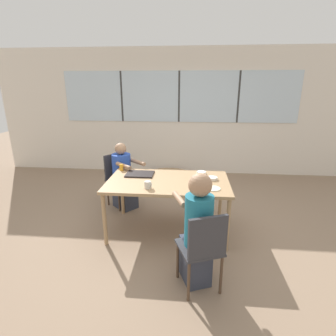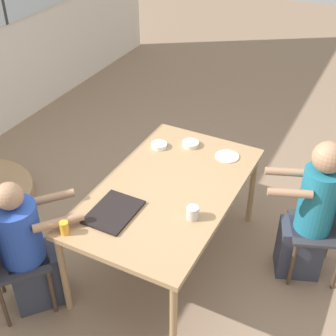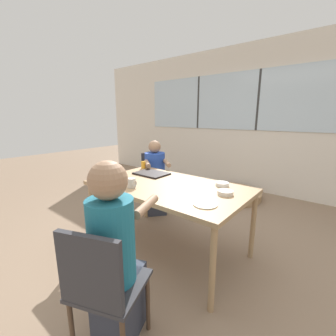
{
  "view_description": "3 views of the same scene",
  "coord_description": "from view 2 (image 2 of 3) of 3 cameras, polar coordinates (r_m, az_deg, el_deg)",
  "views": [
    {
      "loc": [
        0.31,
        -3.34,
        2.01
      ],
      "look_at": [
        0.0,
        0.0,
        0.94
      ],
      "focal_mm": 28.0,
      "sensor_mm": 36.0,
      "label": 1
    },
    {
      "loc": [
        -2.46,
        -1.26,
        2.91
      ],
      "look_at": [
        0.0,
        0.0,
        0.94
      ],
      "focal_mm": 50.0,
      "sensor_mm": 36.0,
      "label": 2
    },
    {
      "loc": [
        1.43,
        -1.77,
        1.47
      ],
      "look_at": [
        0.0,
        0.0,
        0.94
      ],
      "focal_mm": 24.0,
      "sensor_mm": 36.0,
      "label": 3
    }
  ],
  "objects": [
    {
      "name": "food_tray_dark",
      "position": [
        3.29,
        -6.64,
        -5.34
      ],
      "size": [
        0.39,
        0.29,
        0.02
      ],
      "color": "black",
      "rests_on": "dining_table"
    },
    {
      "name": "dining_table",
      "position": [
        3.54,
        0.0,
        -3.15
      ],
      "size": [
        1.65,
        0.98,
        0.76
      ],
      "color": "tan",
      "rests_on": "ground_plane"
    },
    {
      "name": "bowl_cereal",
      "position": [
        3.95,
        -1.1,
        2.78
      ],
      "size": [
        0.13,
        0.13,
        0.04
      ],
      "color": "white",
      "rests_on": "dining_table"
    },
    {
      "name": "bowl_white_shallow",
      "position": [
        3.97,
        2.75,
        2.96
      ],
      "size": [
        0.14,
        0.14,
        0.04
      ],
      "color": "silver",
      "rests_on": "dining_table"
    },
    {
      "name": "coffee_mug",
      "position": [
        3.21,
        3.04,
        -5.45
      ],
      "size": [
        0.09,
        0.09,
        0.09
      ],
      "color": "beige",
      "rests_on": "dining_table"
    },
    {
      "name": "chair_for_man_blue_shirt",
      "position": [
        3.49,
        -19.44,
        -9.95
      ],
      "size": [
        0.56,
        0.56,
        0.89
      ],
      "rotation": [
        0.0,
        0.0,
        -2.28
      ],
      "color": "#333338",
      "rests_on": "ground_plane"
    },
    {
      "name": "chair_for_woman_green_shirt",
      "position": [
        3.76,
        19.26,
        -6.19
      ],
      "size": [
        0.52,
        0.52,
        0.89
      ],
      "rotation": [
        0.0,
        0.0,
        0.37
      ],
      "color": "#333338",
      "rests_on": "ground_plane"
    },
    {
      "name": "ground_plane",
      "position": [
        4.01,
        0.0,
        -11.01
      ],
      "size": [
        16.0,
        16.0,
        0.0
      ],
      "primitive_type": "plane",
      "color": "#8C725B"
    },
    {
      "name": "plate_tortillas",
      "position": [
        3.86,
        7.22,
        1.43
      ],
      "size": [
        0.2,
        0.2,
        0.01
      ],
      "color": "beige",
      "rests_on": "dining_table"
    },
    {
      "name": "person_woman_green_shirt",
      "position": [
        3.69,
        16.97,
        -5.64
      ],
      "size": [
        0.45,
        0.57,
        1.23
      ],
      "rotation": [
        0.0,
        0.0,
        0.37
      ],
      "color": "#333847",
      "rests_on": "ground_plane"
    },
    {
      "name": "person_man_blue_shirt",
      "position": [
        3.51,
        -16.62,
        -9.77
      ],
      "size": [
        0.62,
        0.6,
        1.11
      ],
      "rotation": [
        0.0,
        0.0,
        -2.28
      ],
      "color": "#333847",
      "rests_on": "ground_plane"
    },
    {
      "name": "juice_glass",
      "position": [
        3.17,
        -12.52,
        -7.13
      ],
      "size": [
        0.06,
        0.06,
        0.1
      ],
      "color": "gold",
      "rests_on": "dining_table"
    }
  ]
}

